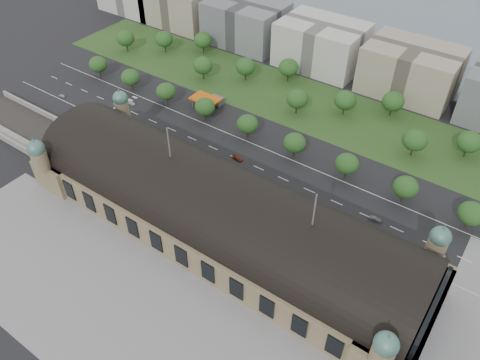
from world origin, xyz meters
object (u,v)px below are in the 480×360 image
Objects in this scene: petrol_station at (211,100)px; parked_car_0 at (132,140)px; bus_east at (339,224)px; parked_car_3 at (174,153)px; bus_west at (227,172)px; parked_car_4 at (172,159)px; traffic_car_0 at (62,96)px; traffic_car_3 at (238,158)px; parked_car_5 at (195,162)px; traffic_car_5 at (375,219)px; parked_car_2 at (132,139)px; parked_car_1 at (120,134)px; bus_mid at (243,179)px; traffic_car_6 at (436,254)px; traffic_car_2 at (162,133)px; parked_car_6 at (213,179)px; traffic_car_4 at (267,184)px; traffic_car_1 at (131,103)px.

petrol_station reaches higher than parked_car_0.
parked_car_3 is at bearing 94.28° from bus_east.
parked_car_4 is at bearing 102.34° from bus_west.
bus_west is at bearing 88.96° from traffic_car_0.
parked_car_5 is at bearing 139.74° from traffic_car_3.
traffic_car_5 is (62.21, -0.06, 0.05)m from traffic_car_3.
parked_car_2 is at bearing 96.11° from bus_east.
parked_car_1 is 31.03m from parked_car_4.
petrol_station is 59.46m from bus_mid.
traffic_car_5 is 76.53m from parked_car_5.
bus_west reaches higher than parked_car_3.
parked_car_5 is (11.32, -0.02, 0.03)m from parked_car_3.
traffic_car_0 is 0.72× the size of parked_car_5.
traffic_car_3 is 14.61m from bus_mid.
traffic_car_6 is 1.07× the size of parked_car_2.
traffic_car_6 is 0.42× the size of bus_mid.
parked_car_1 is at bearing -118.18° from parked_car_2.
parked_car_0 is at bearing 115.96° from traffic_car_3.
traffic_car_6 is at bearing 65.13° from parked_car_2.
bus_west is (15.70, 2.02, 1.01)m from parked_car_5.
traffic_car_2 reaches higher than parked_car_1.
parked_car_3 is at bearing -74.93° from petrol_station.
parked_car_5 is at bearing 66.11° from parked_car_2.
traffic_car_6 reaches higher than parked_car_0.
parked_car_6 is at bearing 121.87° from bus_mid.
bus_mid is (48.82, -5.77, 1.08)m from traffic_car_2.
petrol_station is at bearing -179.84° from parked_car_6.
traffic_car_6 is (66.84, 2.89, 0.06)m from traffic_car_4.
parked_car_4 is at bearing 59.08° from parked_car_2.
parked_car_4 is at bearing 51.32° from parked_car_0.
traffic_car_2 is 13.96m from parked_car_0.
traffic_car_1 is 47.37m from parked_car_3.
bus_west reaches higher than parked_car_4.
petrol_station is 3.04× the size of traffic_car_1.
traffic_car_3 is 1.15× the size of traffic_car_4.
parked_car_2 is (-46.40, -16.31, 0.05)m from traffic_car_3.
traffic_car_0 is 0.65× the size of traffic_car_2.
traffic_car_6 is (23.75, -3.69, 0.02)m from traffic_car_5.
traffic_car_1 is 50.91m from parked_car_4.
traffic_car_3 is 49.18m from parked_car_2.
bus_east is at bearing 54.79° from parked_car_0.
parked_car_5 is (88.82, -2.68, 0.09)m from traffic_car_0.
traffic_car_0 is at bearing 86.84° from traffic_car_5.
parked_car_6 reaches higher than parked_car_5.
parked_car_5 is 13.46m from parked_car_6.
traffic_car_1 is 0.34× the size of bus_mid.
parked_car_4 is 0.41× the size of bus_east.
parked_car_0 is (55.80, -6.66, 0.05)m from traffic_car_0.
bus_mid is at bearing -130.25° from traffic_car_3.
traffic_car_5 is at bearing 66.58° from parked_car_6.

